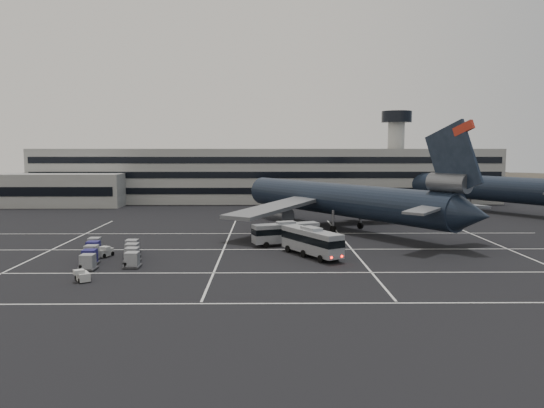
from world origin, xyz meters
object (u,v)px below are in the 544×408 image
Objects in this scene: bus_near at (311,240)px; uld_cluster at (110,253)px; bus_far at (286,232)px; tug_a at (104,252)px; trijet_main at (341,199)px.

bus_near reaches higher than uld_cluster.
bus_near is 1.06× the size of bus_far.
tug_a is 2.31m from uld_cluster.
bus_near is at bearing 4.05° from uld_cluster.
uld_cluster is at bearing 94.09° from bus_far.
uld_cluster reaches higher than tug_a.
uld_cluster is (-25.83, -1.83, -1.21)m from bus_near.
bus_far is 24.92m from uld_cluster.
trijet_main reaches higher than tug_a.
bus_far is at bearing -158.46° from trijet_main.
tug_a is at bearing 150.21° from bus_near.
bus_far reaches higher than uld_cluster.
trijet_main is 4.98× the size of bus_far.
bus_near is at bearing -141.57° from trijet_main.
bus_near reaches higher than tug_a.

